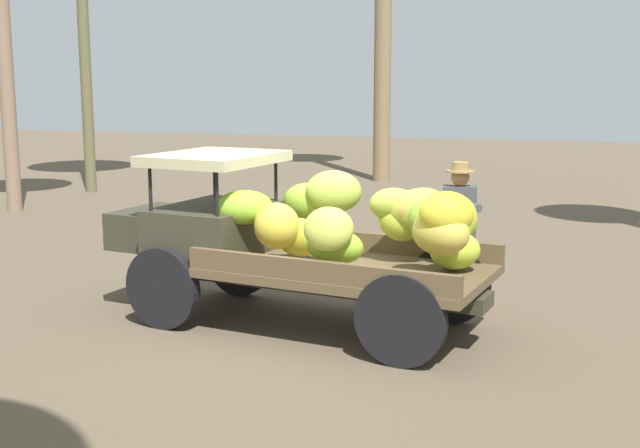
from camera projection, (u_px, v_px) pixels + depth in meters
ground_plane at (289, 324)px, 9.25m from camera, size 60.00×60.00×0.00m
truck at (299, 236)px, 9.12m from camera, size 4.61×2.31×1.90m
farmer at (459, 226)px, 9.74m from camera, size 0.52×0.48×1.78m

